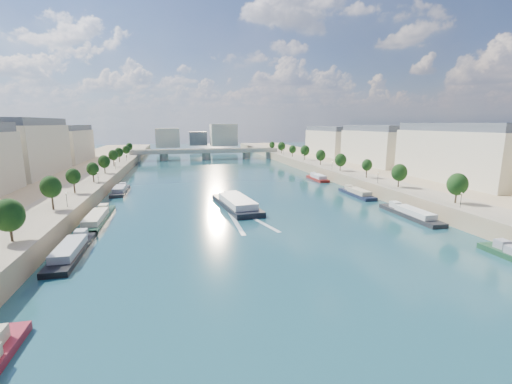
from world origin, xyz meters
TOP-DOWN VIEW (x-y plane):
  - ground at (0.00, 100.00)m, footprint 700.00×700.00m
  - quay_left at (-72.00, 100.00)m, footprint 44.00×520.00m
  - quay_right at (72.00, 100.00)m, footprint 44.00×520.00m
  - pave_left at (-57.00, 100.00)m, footprint 14.00×520.00m
  - pave_right at (57.00, 100.00)m, footprint 14.00×520.00m
  - trees_left at (-55.00, 102.00)m, footprint 4.80×268.80m
  - trees_right at (55.00, 110.00)m, footprint 4.80×268.80m
  - lamps_left at (-52.50, 90.00)m, footprint 0.36×200.36m
  - lamps_right at (52.50, 105.00)m, footprint 0.36×200.36m
  - buildings_left at (-85.00, 112.00)m, footprint 16.00×226.00m
  - buildings_right at (85.00, 112.00)m, footprint 16.00×226.00m
  - skyline at (3.19, 319.52)m, footprint 79.00×42.00m
  - bridge at (0.00, 237.89)m, footprint 112.00×12.00m
  - tour_barge at (-3.72, 79.39)m, footprint 12.96×32.70m
  - wake at (-3.72, 62.89)m, footprint 10.78×26.00m
  - moored_barges_left at (-45.50, 42.52)m, footprint 5.00×163.81m
  - moored_barges_right at (45.50, 52.27)m, footprint 5.00×159.87m

SIDE VIEW (x-z plane):
  - ground at x=0.00m, z-range 0.00..0.00m
  - wake at x=-3.72m, z-range 0.00..0.04m
  - moored_barges_right at x=45.50m, z-range -0.96..2.64m
  - moored_barges_left at x=-45.50m, z-range -0.96..2.64m
  - tour_barge at x=-3.72m, z-range -0.88..3.44m
  - quay_left at x=-72.00m, z-range 0.00..5.00m
  - quay_right at x=72.00m, z-range 0.00..5.00m
  - pave_left at x=-57.00m, z-range 5.00..5.10m
  - pave_right at x=57.00m, z-range 5.00..5.10m
  - bridge at x=0.00m, z-range 1.01..9.16m
  - lamps_left at x=-52.50m, z-range 5.64..9.92m
  - lamps_right at x=52.50m, z-range 5.64..9.92m
  - trees_left at x=-55.00m, z-range 6.35..14.61m
  - trees_right at x=55.00m, z-range 6.35..14.61m
  - skyline at x=3.19m, z-range 3.66..25.66m
  - buildings_left at x=-85.00m, z-range 4.85..28.05m
  - buildings_right at x=85.00m, z-range 4.85..28.05m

